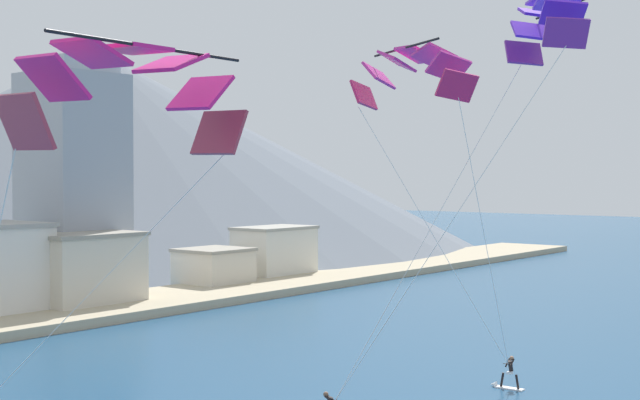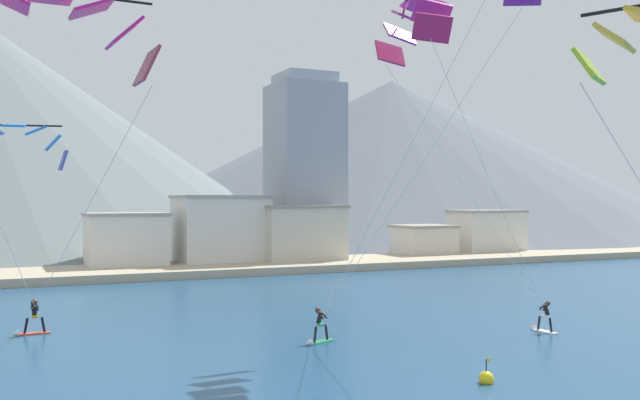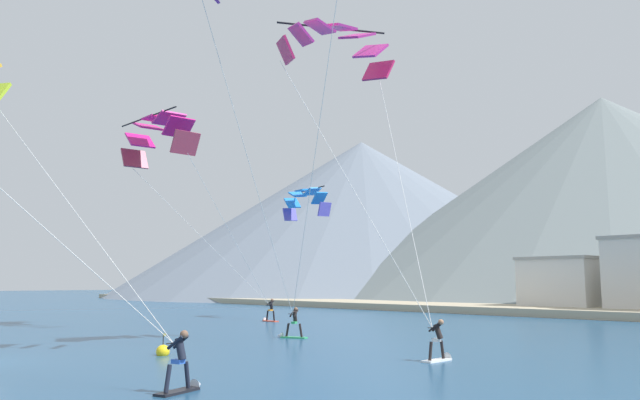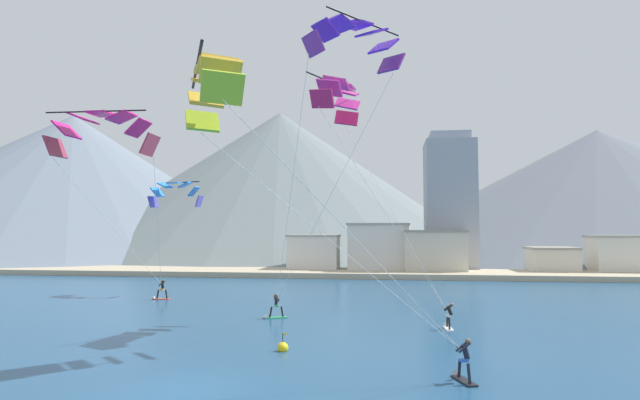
{
  "view_description": "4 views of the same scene",
  "coord_description": "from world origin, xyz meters",
  "px_view_note": "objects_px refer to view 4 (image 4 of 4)",
  "views": [
    {
      "loc": [
        -28.61,
        -6.45,
        10.51
      ],
      "look_at": [
        3.2,
        18.83,
        9.4
      ],
      "focal_mm": 50.0,
      "sensor_mm": 36.0,
      "label": 1
    },
    {
      "loc": [
        -13.96,
        -14.35,
        6.7
      ],
      "look_at": [
        1.68,
        19.44,
        6.64
      ],
      "focal_mm": 40.0,
      "sensor_mm": 36.0,
      "label": 2
    },
    {
      "loc": [
        26.22,
        -6.56,
        3.03
      ],
      "look_at": [
        1.74,
        16.06,
        7.4
      ],
      "focal_mm": 35.0,
      "sensor_mm": 36.0,
      "label": 3
    },
    {
      "loc": [
        7.62,
        -18.32,
        6.02
      ],
      "look_at": [
        3.27,
        14.07,
        8.03
      ],
      "focal_mm": 28.0,
      "sensor_mm": 36.0,
      "label": 4
    }
  ],
  "objects_px": {
    "kitesurfer_near_lead": "(160,293)",
    "kitesurfer_mid_center": "(462,367)",
    "kitesurfer_near_trail": "(273,311)",
    "parafoil_kite_mid_center": "(214,88)",
    "kitesurfer_far_left": "(448,321)",
    "parafoil_kite_far_left": "(339,97)",
    "parafoil_kite_near_lead": "(102,129)",
    "race_marker_buoy": "(283,348)",
    "parafoil_kite_near_trail": "(355,40)",
    "parafoil_kite_distant_high_outer": "(176,191)"
  },
  "relations": [
    {
      "from": "kitesurfer_near_trail",
      "to": "parafoil_kite_near_trail",
      "type": "relative_size",
      "value": 0.11
    },
    {
      "from": "kitesurfer_near_lead",
      "to": "kitesurfer_far_left",
      "type": "distance_m",
      "value": 25.56
    },
    {
      "from": "parafoil_kite_far_left",
      "to": "parafoil_kite_distant_high_outer",
      "type": "xyz_separation_m",
      "value": [
        -17.3,
        13.15,
        -5.18
      ]
    },
    {
      "from": "kitesurfer_far_left",
      "to": "parafoil_kite_near_lead",
      "type": "relative_size",
      "value": 0.14
    },
    {
      "from": "kitesurfer_near_lead",
      "to": "parafoil_kite_distant_high_outer",
      "type": "height_order",
      "value": "parafoil_kite_distant_high_outer"
    },
    {
      "from": "kitesurfer_near_lead",
      "to": "kitesurfer_far_left",
      "type": "xyz_separation_m",
      "value": [
        23.51,
        -10.04,
        -0.09
      ]
    },
    {
      "from": "kitesurfer_near_trail",
      "to": "kitesurfer_mid_center",
      "type": "xyz_separation_m",
      "value": [
        10.77,
        -12.96,
        0.04
      ]
    },
    {
      "from": "kitesurfer_near_lead",
      "to": "parafoil_kite_mid_center",
      "type": "bearing_deg",
      "value": -61.52
    },
    {
      "from": "kitesurfer_near_trail",
      "to": "kitesurfer_far_left",
      "type": "xyz_separation_m",
      "value": [
        11.51,
        -2.13,
        -0.03
      ]
    },
    {
      "from": "kitesurfer_far_left",
      "to": "parafoil_kite_distant_high_outer",
      "type": "relative_size",
      "value": 0.32
    },
    {
      "from": "parafoil_kite_near_lead",
      "to": "race_marker_buoy",
      "type": "distance_m",
      "value": 20.57
    },
    {
      "from": "parafoil_kite_distant_high_outer",
      "to": "kitesurfer_near_lead",
      "type": "bearing_deg",
      "value": -81.9
    },
    {
      "from": "parafoil_kite_mid_center",
      "to": "parafoil_kite_far_left",
      "type": "distance_m",
      "value": 17.56
    },
    {
      "from": "parafoil_kite_near_lead",
      "to": "race_marker_buoy",
      "type": "height_order",
      "value": "parafoil_kite_near_lead"
    },
    {
      "from": "kitesurfer_far_left",
      "to": "parafoil_kite_near_trail",
      "type": "xyz_separation_m",
      "value": [
        -5.38,
        -4.41,
        16.28
      ]
    },
    {
      "from": "kitesurfer_mid_center",
      "to": "kitesurfer_far_left",
      "type": "distance_m",
      "value": 10.86
    },
    {
      "from": "parafoil_kite_distant_high_outer",
      "to": "parafoil_kite_near_lead",
      "type": "bearing_deg",
      "value": -86.62
    },
    {
      "from": "kitesurfer_far_left",
      "to": "parafoil_kite_near_trail",
      "type": "height_order",
      "value": "parafoil_kite_near_trail"
    },
    {
      "from": "kitesurfer_far_left",
      "to": "parafoil_kite_near_trail",
      "type": "distance_m",
      "value": 17.7
    },
    {
      "from": "kitesurfer_mid_center",
      "to": "parafoil_kite_mid_center",
      "type": "distance_m",
      "value": 14.44
    },
    {
      "from": "parafoil_kite_near_lead",
      "to": "kitesurfer_near_lead",
      "type": "bearing_deg",
      "value": 91.35
    },
    {
      "from": "kitesurfer_near_trail",
      "to": "race_marker_buoy",
      "type": "relative_size",
      "value": 1.72
    },
    {
      "from": "parafoil_kite_near_trail",
      "to": "race_marker_buoy",
      "type": "relative_size",
      "value": 16.12
    },
    {
      "from": "kitesurfer_mid_center",
      "to": "parafoil_kite_mid_center",
      "type": "xyz_separation_m",
      "value": [
        -8.81,
        -4.88,
        10.35
      ]
    },
    {
      "from": "kitesurfer_mid_center",
      "to": "kitesurfer_far_left",
      "type": "bearing_deg",
      "value": 86.13
    },
    {
      "from": "parafoil_kite_near_trail",
      "to": "parafoil_kite_near_lead",
      "type": "bearing_deg",
      "value": 165.88
    },
    {
      "from": "kitesurfer_mid_center",
      "to": "kitesurfer_near_trail",
      "type": "bearing_deg",
      "value": 129.74
    },
    {
      "from": "kitesurfer_mid_center",
      "to": "parafoil_kite_near_trail",
      "type": "distance_m",
      "value": 18.05
    },
    {
      "from": "kitesurfer_near_lead",
      "to": "parafoil_kite_near_lead",
      "type": "distance_m",
      "value": 16.0
    },
    {
      "from": "parafoil_kite_near_lead",
      "to": "parafoil_kite_near_trail",
      "type": "xyz_separation_m",
      "value": [
        17.89,
        -4.5,
        3.66
      ]
    },
    {
      "from": "kitesurfer_far_left",
      "to": "parafoil_kite_far_left",
      "type": "bearing_deg",
      "value": 170.53
    },
    {
      "from": "kitesurfer_near_lead",
      "to": "race_marker_buoy",
      "type": "bearing_deg",
      "value": -49.39
    },
    {
      "from": "parafoil_kite_far_left",
      "to": "race_marker_buoy",
      "type": "distance_m",
      "value": 17.09
    },
    {
      "from": "parafoil_kite_near_lead",
      "to": "parafoil_kite_distant_high_outer",
      "type": "xyz_separation_m",
      "value": [
        -0.84,
        14.19,
        -3.21
      ]
    },
    {
      "from": "kitesurfer_near_trail",
      "to": "kitesurfer_mid_center",
      "type": "distance_m",
      "value": 16.85
    },
    {
      "from": "kitesurfer_near_lead",
      "to": "parafoil_kite_mid_center",
      "type": "relative_size",
      "value": 0.17
    },
    {
      "from": "kitesurfer_near_lead",
      "to": "parafoil_kite_near_lead",
      "type": "height_order",
      "value": "parafoil_kite_near_lead"
    },
    {
      "from": "kitesurfer_far_left",
      "to": "parafoil_kite_near_trail",
      "type": "bearing_deg",
      "value": -140.67
    },
    {
      "from": "kitesurfer_near_trail",
      "to": "parafoil_kite_mid_center",
      "type": "height_order",
      "value": "parafoil_kite_mid_center"
    },
    {
      "from": "parafoil_kite_mid_center",
      "to": "race_marker_buoy",
      "type": "relative_size",
      "value": 10.35
    },
    {
      "from": "parafoil_kite_distant_high_outer",
      "to": "race_marker_buoy",
      "type": "xyz_separation_m",
      "value": [
        15.19,
        -21.26,
        -9.72
      ]
    },
    {
      "from": "kitesurfer_far_left",
      "to": "parafoil_kite_far_left",
      "type": "height_order",
      "value": "parafoil_kite_far_left"
    },
    {
      "from": "kitesurfer_far_left",
      "to": "race_marker_buoy",
      "type": "xyz_separation_m",
      "value": [
        -8.92,
        -6.97,
        -0.32
      ]
    },
    {
      "from": "parafoil_kite_mid_center",
      "to": "parafoil_kite_far_left",
      "type": "bearing_deg",
      "value": 80.8
    },
    {
      "from": "kitesurfer_near_lead",
      "to": "parafoil_kite_mid_center",
      "type": "height_order",
      "value": "parafoil_kite_mid_center"
    },
    {
      "from": "kitesurfer_near_lead",
      "to": "parafoil_kite_far_left",
      "type": "relative_size",
      "value": 0.12
    },
    {
      "from": "kitesurfer_near_lead",
      "to": "kitesurfer_mid_center",
      "type": "bearing_deg",
      "value": -42.51
    },
    {
      "from": "parafoil_kite_near_lead",
      "to": "race_marker_buoy",
      "type": "xyz_separation_m",
      "value": [
        14.35,
        -7.06,
        -12.93
      ]
    },
    {
      "from": "kitesurfer_far_left",
      "to": "kitesurfer_near_lead",
      "type": "bearing_deg",
      "value": 156.87
    },
    {
      "from": "kitesurfer_far_left",
      "to": "parafoil_kite_distant_high_outer",
      "type": "xyz_separation_m",
      "value": [
        -24.11,
        14.29,
        9.41
      ]
    }
  ]
}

